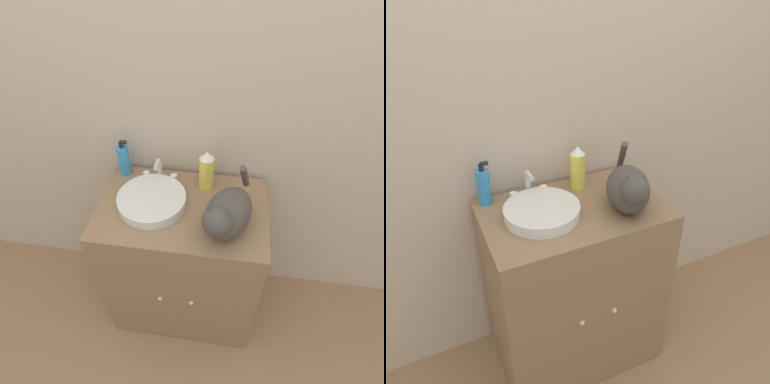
# 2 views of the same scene
# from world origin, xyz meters

# --- Properties ---
(wall_back) EXTENTS (6.00, 0.05, 2.50)m
(wall_back) POSITION_xyz_m (0.00, 0.53, 1.25)
(wall_back) COLOR #C6B29E
(wall_back) RESTS_ON ground_plane
(vanity_cabinet) EXTENTS (0.76, 0.51, 0.89)m
(vanity_cabinet) POSITION_xyz_m (0.00, 0.24, 0.44)
(vanity_cabinet) COLOR #8C6B4C
(vanity_cabinet) RESTS_ON ground_plane
(sink_basin) EXTENTS (0.31, 0.31, 0.05)m
(sink_basin) POSITION_xyz_m (-0.14, 0.25, 0.91)
(sink_basin) COLOR silver
(sink_basin) RESTS_ON vanity_cabinet
(faucet) EXTENTS (0.17, 0.08, 0.13)m
(faucet) POSITION_xyz_m (-0.14, 0.41, 0.94)
(faucet) COLOR silver
(faucet) RESTS_ON vanity_cabinet
(cat) EXTENTS (0.25, 0.38, 0.25)m
(cat) POSITION_xyz_m (0.20, 0.14, 0.99)
(cat) COLOR #47423D
(cat) RESTS_ON vanity_cabinet
(soap_bottle) EXTENTS (0.06, 0.06, 0.19)m
(soap_bottle) POSITION_xyz_m (-0.32, 0.44, 0.97)
(soap_bottle) COLOR #338CCC
(soap_bottle) RESTS_ON vanity_cabinet
(spray_bottle) EXTENTS (0.07, 0.07, 0.20)m
(spray_bottle) POSITION_xyz_m (0.09, 0.40, 0.98)
(spray_bottle) COLOR #EADB4C
(spray_bottle) RESTS_ON vanity_cabinet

